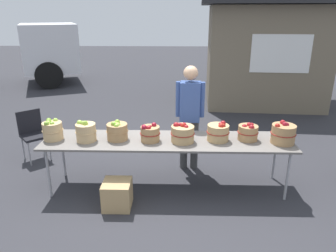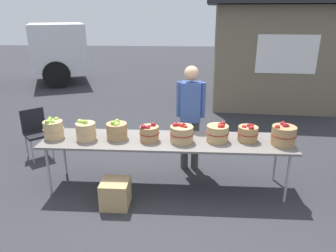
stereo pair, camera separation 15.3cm
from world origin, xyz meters
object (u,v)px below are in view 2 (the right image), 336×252
(market_table, at_px, (167,142))
(vendor_adult, at_px, (191,110))
(apple_basket_red_1, at_px, (182,134))
(apple_basket_green_1, at_px, (86,131))
(apple_basket_red_4, at_px, (283,135))
(apple_basket_green_0, at_px, (53,129))
(apple_basket_red_2, at_px, (218,133))
(apple_basket_red_0, at_px, (149,133))
(apple_basket_green_2, at_px, (117,130))
(folding_chair, at_px, (36,130))
(produce_crate, at_px, (115,193))
(apple_basket_red_3, at_px, (248,133))

(market_table, relative_size, vendor_adult, 2.07)
(apple_basket_red_1, bearing_deg, market_table, 165.83)
(apple_basket_green_1, distance_m, apple_basket_red_4, 2.71)
(apple_basket_green_1, bearing_deg, apple_basket_red_1, 0.17)
(market_table, xyz_separation_m, apple_basket_green_1, (-1.13, -0.06, 0.17))
(apple_basket_green_0, height_order, apple_basket_red_2, apple_basket_green_0)
(apple_basket_green_0, bearing_deg, apple_basket_red_1, -1.24)
(market_table, bearing_deg, apple_basket_red_0, -170.12)
(apple_basket_green_2, xyz_separation_m, folding_chair, (-1.65, 0.91, -0.37))
(produce_crate, bearing_deg, apple_basket_red_3, 17.71)
(apple_basket_red_3, bearing_deg, apple_basket_green_2, -178.83)
(apple_basket_green_2, bearing_deg, apple_basket_green_0, -178.92)
(apple_basket_green_2, relative_size, apple_basket_red_0, 1.09)
(apple_basket_green_0, height_order, produce_crate, apple_basket_green_0)
(produce_crate, bearing_deg, apple_basket_red_4, 11.77)
(vendor_adult, height_order, produce_crate, vendor_adult)
(apple_basket_red_0, distance_m, apple_basket_red_2, 0.95)
(apple_basket_red_1, bearing_deg, apple_basket_green_0, 178.76)
(vendor_adult, bearing_deg, apple_basket_red_0, 53.33)
(apple_basket_green_2, xyz_separation_m, produce_crate, (0.06, -0.53, -0.69))
(apple_basket_red_3, bearing_deg, folding_chair, 165.92)
(apple_basket_red_4, relative_size, folding_chair, 0.39)
(apple_basket_green_0, distance_m, apple_basket_red_0, 1.37)
(apple_basket_red_1, xyz_separation_m, folding_chair, (-2.56, 0.97, -0.36))
(apple_basket_green_1, height_order, apple_basket_red_2, apple_basket_green_1)
(apple_basket_green_1, bearing_deg, market_table, 2.88)
(apple_basket_green_1, xyz_separation_m, apple_basket_red_0, (0.89, 0.01, -0.02))
(folding_chair, height_order, produce_crate, folding_chair)
(vendor_adult, height_order, folding_chair, vendor_adult)
(market_table, height_order, vendor_adult, vendor_adult)
(apple_basket_red_2, bearing_deg, apple_basket_red_0, -177.06)
(apple_basket_red_4, relative_size, produce_crate, 0.93)
(apple_basket_red_4, xyz_separation_m, folding_chair, (-3.94, 0.98, -0.38))
(apple_basket_red_4, bearing_deg, apple_basket_green_1, 179.91)
(apple_basket_green_1, bearing_deg, apple_basket_red_0, 0.95)
(apple_basket_green_2, distance_m, vendor_adult, 1.22)
(apple_basket_green_2, relative_size, apple_basket_red_2, 0.97)
(apple_basket_green_1, distance_m, vendor_adult, 1.62)
(apple_basket_green_0, xyz_separation_m, apple_basket_red_3, (2.74, 0.05, -0.02))
(apple_basket_green_0, xyz_separation_m, folding_chair, (-0.74, 0.93, -0.38))
(apple_basket_red_0, relative_size, apple_basket_red_2, 0.89)
(vendor_adult, bearing_deg, produce_crate, 53.60)
(apple_basket_green_2, relative_size, vendor_adult, 0.18)
(apple_basket_green_0, distance_m, apple_basket_red_4, 3.20)
(vendor_adult, distance_m, produce_crate, 1.72)
(market_table, relative_size, apple_basket_red_4, 10.31)
(apple_basket_green_0, relative_size, apple_basket_red_4, 0.88)
(apple_basket_red_0, xyz_separation_m, apple_basket_red_4, (1.82, -0.02, 0.02))
(vendor_adult, bearing_deg, apple_basket_red_2, 124.98)
(apple_basket_red_3, bearing_deg, vendor_adult, 143.48)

